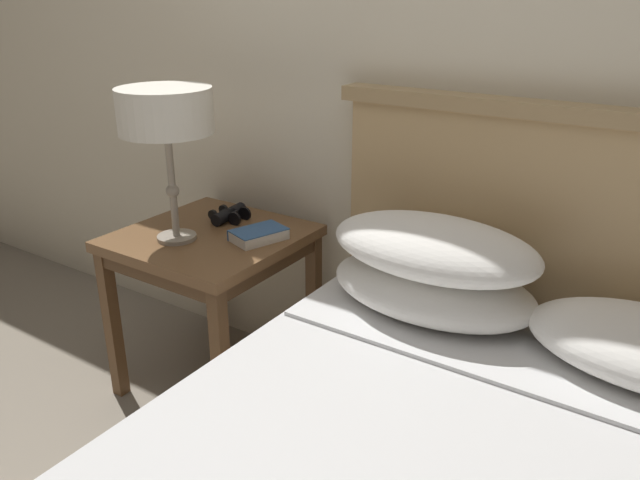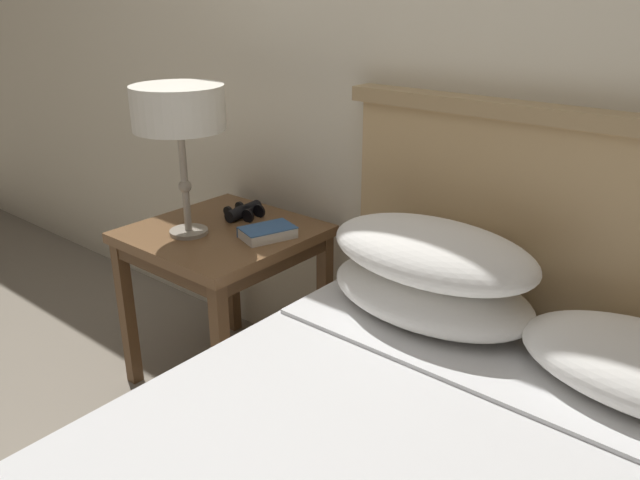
% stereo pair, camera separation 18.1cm
% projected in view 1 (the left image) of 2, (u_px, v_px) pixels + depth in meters
% --- Properties ---
extents(wall_back, '(8.00, 0.06, 2.60)m').
position_uv_depth(wall_back, '(400.00, 17.00, 1.90)').
color(wall_back, beige).
rests_on(wall_back, ground_plane).
extents(nightstand, '(0.58, 0.58, 0.60)m').
position_uv_depth(nightstand, '(212.00, 255.00, 2.17)').
color(nightstand, brown).
rests_on(nightstand, ground_plane).
extents(table_lamp, '(0.30, 0.30, 0.50)m').
position_uv_depth(table_lamp, '(166.00, 115.00, 1.93)').
color(table_lamp, gray).
rests_on(table_lamp, nightstand).
extents(book_on_nightstand, '(0.17, 0.20, 0.04)m').
position_uv_depth(book_on_nightstand, '(258.00, 234.00, 2.07)').
color(book_on_nightstand, silver).
rests_on(book_on_nightstand, nightstand).
extents(binoculars_pair, '(0.14, 0.16, 0.05)m').
position_uv_depth(binoculars_pair, '(229.00, 214.00, 2.25)').
color(binoculars_pair, black).
rests_on(binoculars_pair, nightstand).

